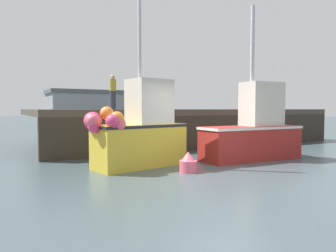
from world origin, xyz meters
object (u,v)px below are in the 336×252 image
fishing_boat_near_right (254,132)px  rowboat (265,145)px  dockworker (113,92)px  mooring_buoy_foreground (188,163)px  fishing_boat_near_left (140,131)px

fishing_boat_near_right → rowboat: (2.43, 1.84, -0.78)m
fishing_boat_near_right → rowboat: fishing_boat_near_right is taller
dockworker → mooring_buoy_foreground: 8.18m
rowboat → dockworker: size_ratio=1.02×
rowboat → dockworker: bearing=133.2°
fishing_boat_near_left → fishing_boat_near_right: bearing=-8.4°
fishing_boat_near_left → rowboat: bearing=11.3°
fishing_boat_near_left → mooring_buoy_foreground: size_ratio=10.48×
fishing_boat_near_right → dockworker: (-2.44, 7.03, 1.58)m
fishing_boat_near_right → rowboat: bearing=37.1°
rowboat → fishing_boat_near_left: bearing=-168.7°
rowboat → mooring_buoy_foreground: size_ratio=3.14×
fishing_boat_near_left → fishing_boat_near_right: size_ratio=1.13×
fishing_boat_near_left → mooring_buoy_foreground: (0.79, -1.37, -0.80)m
fishing_boat_near_right → rowboat: size_ratio=2.94×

